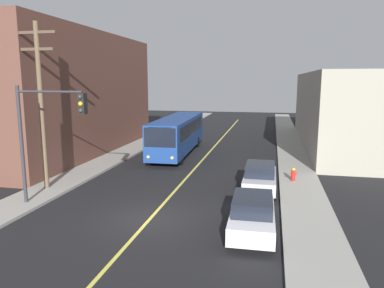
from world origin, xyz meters
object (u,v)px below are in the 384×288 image
Objects in this scene: parked_car_white at (252,214)px; traffic_signal_left_corner at (47,123)px; fire_hydrant at (293,174)px; city_bus at (178,133)px; utility_pole_near at (41,99)px; parked_car_silver at (260,177)px.

traffic_signal_left_corner is at bearing 173.62° from parked_car_white.
traffic_signal_left_corner is 14.69m from fire_hydrant.
traffic_signal_left_corner is (-10.16, 1.14, 3.46)m from parked_car_white.
city_bus is at bearing 141.30° from fire_hydrant.
city_bus is at bearing 68.37° from utility_pole_near.
parked_car_silver is at bearing 26.14° from traffic_signal_left_corner.
city_bus is 2.04× the size of traffic_signal_left_corner.
fire_hydrant is at bearing 30.36° from traffic_signal_left_corner.
fire_hydrant is at bearing 75.80° from parked_car_white.
utility_pole_near is at bearing -168.64° from parked_car_silver.
parked_car_white is 13.52m from utility_pole_near.
fire_hydrant is at bearing -38.70° from city_bus.
utility_pole_near is at bearing -162.10° from fire_hydrant.
traffic_signal_left_corner is at bearing -153.86° from parked_car_silver.
parked_car_white and parked_car_silver have the same top height.
fire_hydrant is (12.26, 7.18, -3.72)m from traffic_signal_left_corner.
city_bus reaches higher than parked_car_silver.
city_bus reaches higher than parked_car_white.
parked_car_white is 8.59m from fire_hydrant.
city_bus is 15.23m from traffic_signal_left_corner.
parked_car_silver is (0.10, 6.17, 0.00)m from parked_car_white.
parked_car_white is 6.17m from parked_car_silver.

